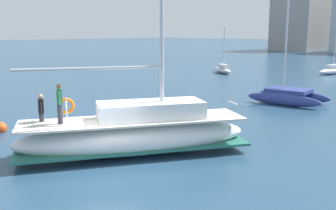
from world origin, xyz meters
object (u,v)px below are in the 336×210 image
Objects in this scene: moored_sloop_far at (332,70)px; moored_cutter_left at (288,95)px; main_sailboat at (136,132)px; moored_sloop_near at (222,69)px; mooring_buoy at (0,128)px.

moored_sloop_far is 0.70× the size of moored_cutter_left.
main_sailboat is 14.99m from moored_cutter_left.
moored_sloop_near reaches higher than mooring_buoy.
moored_sloop_far is at bearing 104.45° from moored_cutter_left.
main_sailboat is 36.28m from moored_sloop_far.
moored_sloop_far is 21.45m from moored_cutter_left.
moored_sloop_near is at bearing 140.12° from moored_cutter_left.
main_sailboat is 2.39× the size of moored_sloop_far.
moored_sloop_far reaches higher than mooring_buoy.
moored_sloop_near is (-16.19, 27.65, -0.46)m from main_sailboat.
mooring_buoy is (-1.28, -38.21, -0.29)m from moored_sloop_far.
mooring_buoy is at bearing -74.13° from moored_sloop_near.
main_sailboat is 2.61× the size of moored_sloop_near.
moored_sloop_near is 0.92× the size of moored_sloop_far.
moored_cutter_left is (15.19, -12.70, 0.16)m from moored_sloop_near.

